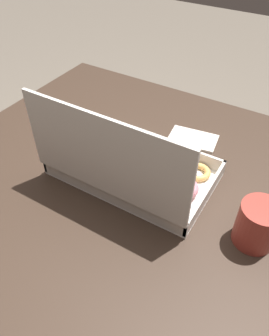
% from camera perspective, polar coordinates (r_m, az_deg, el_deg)
% --- Properties ---
extents(ground_plane, '(8.00, 8.00, 0.00)m').
position_cam_1_polar(ground_plane, '(1.47, -0.60, -22.90)').
color(ground_plane, '#6B6054').
extents(dining_table, '(1.09, 1.00, 0.73)m').
position_cam_1_polar(dining_table, '(0.93, -0.89, -6.14)').
color(dining_table, '#38281E').
rests_on(dining_table, ground_plane).
extents(donut_box, '(0.41, 0.25, 0.26)m').
position_cam_1_polar(donut_box, '(0.83, -1.30, 0.13)').
color(donut_box, white).
rests_on(donut_box, dining_table).
extents(coffee_mug, '(0.09, 0.09, 0.10)m').
position_cam_1_polar(coffee_mug, '(0.74, 20.67, -9.13)').
color(coffee_mug, '#A3382D').
rests_on(coffee_mug, dining_table).
extents(paper_napkin, '(0.15, 0.11, 0.01)m').
position_cam_1_polar(paper_napkin, '(1.01, 10.14, 5.06)').
color(paper_napkin, silver).
rests_on(paper_napkin, dining_table).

